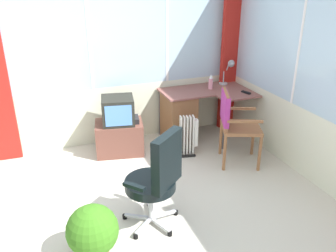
{
  "coord_description": "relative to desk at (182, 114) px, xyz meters",
  "views": [
    {
      "loc": [
        -0.72,
        -2.64,
        2.36
      ],
      "look_at": [
        0.63,
        0.9,
        0.7
      ],
      "focal_mm": 38.12,
      "sensor_mm": 36.0,
      "label": 1
    }
  ],
  "objects": [
    {
      "name": "ground",
      "position": [
        -1.22,
        -1.86,
        -0.43
      ],
      "size": [
        5.43,
        5.37,
        0.06
      ],
      "primitive_type": "cube",
      "color": "beige"
    },
    {
      "name": "spray_bottle",
      "position": [
        0.45,
        -0.01,
        0.45
      ],
      "size": [
        0.06,
        0.06,
        0.22
      ],
      "color": "pink",
      "rests_on": "desk"
    },
    {
      "name": "space_heater",
      "position": [
        -0.11,
        -0.5,
        -0.11
      ],
      "size": [
        0.28,
        0.21,
        0.58
      ],
      "color": "white",
      "rests_on": "ground"
    },
    {
      "name": "wooden_armchair",
      "position": [
        0.31,
        -0.88,
        0.23
      ],
      "size": [
        0.63,
        0.63,
        0.98
      ],
      "color": "#97613C",
      "rests_on": "ground"
    },
    {
      "name": "curtain_corner",
      "position": [
        0.9,
        0.23,
        0.89
      ],
      "size": [
        0.34,
        0.11,
        2.58
      ],
      "primitive_type": "cube",
      "rotation": [
        0.0,
        0.0,
        0.12
      ],
      "color": "#B4221A",
      "rests_on": "ground"
    },
    {
      "name": "office_chair",
      "position": [
        -1.0,
        -1.76,
        0.17
      ],
      "size": [
        0.61,
        0.61,
        1.03
      ],
      "color": "#B7B7BF",
      "rests_on": "ground"
    },
    {
      "name": "tv_remote",
      "position": [
        0.83,
        -0.37,
        0.35
      ],
      "size": [
        0.09,
        0.16,
        0.02
      ],
      "primitive_type": "cube",
      "rotation": [
        0.0,
        0.0,
        0.3
      ],
      "color": "black",
      "rests_on": "desk"
    },
    {
      "name": "potted_plant",
      "position": [
        -1.67,
        -1.96,
        -0.13
      ],
      "size": [
        0.46,
        0.46,
        0.52
      ],
      "color": "#985B3A",
      "rests_on": "ground"
    },
    {
      "name": "north_window_panel",
      "position": [
        -1.22,
        0.36,
        0.93
      ],
      "size": [
        4.43,
        0.07,
        2.68
      ],
      "color": "silver",
      "rests_on": "ground"
    },
    {
      "name": "tv_on_stand",
      "position": [
        -0.98,
        -0.09,
        -0.04
      ],
      "size": [
        0.71,
        0.56,
        0.81
      ],
      "color": "brown",
      "rests_on": "ground"
    },
    {
      "name": "desk",
      "position": [
        0.0,
        0.0,
        0.0
      ],
      "size": [
        1.27,
        0.86,
        0.75
      ],
      "color": "brown",
      "rests_on": "ground"
    },
    {
      "name": "desk_lamp",
      "position": [
        0.82,
        0.09,
        0.6
      ],
      "size": [
        0.22,
        0.19,
        0.39
      ],
      "color": "#B2B7BC",
      "rests_on": "desk"
    }
  ]
}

